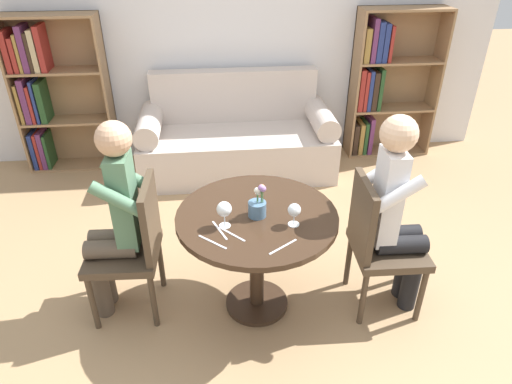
% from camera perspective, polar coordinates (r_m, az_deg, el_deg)
% --- Properties ---
extents(ground_plane, '(16.00, 16.00, 0.00)m').
position_cam_1_polar(ground_plane, '(3.06, 0.10, -13.82)').
color(ground_plane, tan).
extents(back_wall, '(5.20, 0.05, 2.70)m').
position_cam_1_polar(back_wall, '(4.55, -3.12, 20.75)').
color(back_wall, silver).
rests_on(back_wall, ground_plane).
extents(round_table, '(0.94, 0.94, 0.70)m').
position_cam_1_polar(round_table, '(2.69, 0.11, -5.28)').
color(round_table, '#382619').
rests_on(round_table, ground_plane).
extents(couch, '(1.83, 0.80, 0.92)m').
position_cam_1_polar(couch, '(4.46, -2.44, 6.50)').
color(couch, beige).
rests_on(couch, ground_plane).
extents(bookshelf_left, '(0.85, 0.28, 1.46)m').
position_cam_1_polar(bookshelf_left, '(4.78, -24.30, 11.29)').
color(bookshelf_left, '#93704C').
rests_on(bookshelf_left, ground_plane).
extents(bookshelf_right, '(0.85, 0.28, 1.46)m').
position_cam_1_polar(bookshelf_right, '(4.86, 15.48, 12.85)').
color(bookshelf_right, '#93704C').
rests_on(bookshelf_right, ground_plane).
extents(chair_left, '(0.44, 0.44, 0.90)m').
position_cam_1_polar(chair_left, '(2.83, -15.01, -6.26)').
color(chair_left, '#473828').
rests_on(chair_left, ground_plane).
extents(chair_right, '(0.43, 0.43, 0.90)m').
position_cam_1_polar(chair_right, '(2.85, 15.01, -5.88)').
color(chair_right, '#473828').
rests_on(chair_right, ground_plane).
extents(person_left, '(0.43, 0.35, 1.27)m').
position_cam_1_polar(person_left, '(2.75, -17.29, -3.36)').
color(person_left, brown).
rests_on(person_left, ground_plane).
extents(person_right, '(0.42, 0.35, 1.29)m').
position_cam_1_polar(person_right, '(2.77, 17.25, -2.58)').
color(person_right, black).
rests_on(person_right, ground_plane).
extents(wine_glass_left, '(0.08, 0.08, 0.15)m').
position_cam_1_polar(wine_glass_left, '(2.47, -4.00, -2.24)').
color(wine_glass_left, white).
rests_on(wine_glass_left, round_table).
extents(wine_glass_right, '(0.07, 0.07, 0.13)m').
position_cam_1_polar(wine_glass_right, '(2.49, 4.81, -2.35)').
color(wine_glass_right, white).
rests_on(wine_glass_right, round_table).
extents(flower_vase, '(0.10, 0.10, 0.20)m').
position_cam_1_polar(flower_vase, '(2.57, 0.31, -1.65)').
color(flower_vase, slate).
rests_on(flower_vase, round_table).
extents(knife_left_setting, '(0.14, 0.15, 0.00)m').
position_cam_1_polar(knife_left_setting, '(2.46, -3.04, -5.27)').
color(knife_left_setting, silver).
rests_on(knife_left_setting, round_table).
extents(fork_left_setting, '(0.16, 0.12, 0.00)m').
position_cam_1_polar(fork_left_setting, '(2.37, 3.40, -6.85)').
color(fork_left_setting, silver).
rests_on(fork_left_setting, round_table).
extents(knife_right_setting, '(0.15, 0.14, 0.00)m').
position_cam_1_polar(knife_right_setting, '(2.41, -5.46, -6.24)').
color(knife_right_setting, silver).
rests_on(knife_right_setting, round_table).
extents(fork_right_setting, '(0.08, 0.18, 0.00)m').
position_cam_1_polar(fork_right_setting, '(2.49, -4.57, -4.79)').
color(fork_right_setting, silver).
rests_on(fork_right_setting, round_table).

